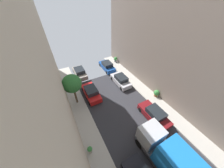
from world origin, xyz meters
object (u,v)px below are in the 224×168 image
object	(u,v)px
street_tree_2	(72,84)
parked_car_left_3	(91,92)
parked_car_left_4	(80,72)
potted_plant_1	(90,149)
parked_car_right_3	(121,80)
potted_plant_5	(156,93)
parked_car_right_4	(107,66)
potted_plant_3	(65,86)
parked_car_right_2	(154,115)
potted_plant_2	(115,59)
delivery_truck	(174,162)

from	to	relation	value
street_tree_2	parked_car_left_3	bearing A→B (deg)	8.10
parked_car_left_4	potted_plant_1	bearing A→B (deg)	-102.27
parked_car_right_3	potted_plant_5	bearing A→B (deg)	-60.05
parked_car_left_3	parked_car_right_4	bearing A→B (deg)	45.81
potted_plant_5	parked_car_left_4	bearing A→B (deg)	128.12
potted_plant_3	parked_car_right_2	bearing A→B (deg)	-52.13
potted_plant_2	parked_car_right_2	bearing A→B (deg)	-101.19
parked_car_right_4	delivery_truck	distance (m)	17.65
delivery_truck	parked_car_right_4	bearing A→B (deg)	81.18
parked_car_right_4	parked_car_right_2	bearing A→B (deg)	-90.00
parked_car_left_3	potted_plant_5	xyz separation A→B (m)	(8.37, -4.74, 0.02)
potted_plant_2	potted_plant_5	distance (m)	11.89
parked_car_right_2	street_tree_2	xyz separation A→B (m)	(-7.66, 7.02, 2.82)
parked_car_right_4	potted_plant_1	xyz separation A→B (m)	(-8.26, -12.80, -0.13)
parked_car_left_3	potted_plant_1	bearing A→B (deg)	-111.57
street_tree_2	potted_plant_2	world-z (taller)	street_tree_2
parked_car_left_4	parked_car_right_3	xyz separation A→B (m)	(5.40, -5.51, 0.00)
parked_car_left_3	street_tree_2	size ratio (longest dim) A/B	0.91
parked_car_left_3	delivery_truck	bearing A→B (deg)	-77.17
parked_car_right_4	potted_plant_2	size ratio (longest dim) A/B	3.80
parked_car_right_2	parked_car_right_3	bearing A→B (deg)	90.00
parked_car_left_3	parked_car_right_3	distance (m)	5.42
parked_car_right_4	street_tree_2	xyz separation A→B (m)	(-7.66, -5.88, 2.82)
potted_plant_5	potted_plant_1	bearing A→B (deg)	-167.43
delivery_truck	potted_plant_5	distance (m)	9.15
potted_plant_2	parked_car_right_4	bearing A→B (deg)	-150.90
parked_car_right_2	potted_plant_2	size ratio (longest dim) A/B	3.80
parked_car_left_3	street_tree_2	world-z (taller)	street_tree_2
parked_car_right_4	street_tree_2	size ratio (longest dim) A/B	0.91
parked_car_left_3	parked_car_right_2	xyz separation A→B (m)	(5.40, -7.34, 0.00)
potted_plant_1	potted_plant_3	world-z (taller)	potted_plant_3
potted_plant_1	potted_plant_2	bearing A→B (deg)	52.29
street_tree_2	potted_plant_1	bearing A→B (deg)	-95.00
potted_plant_1	potted_plant_2	distance (m)	18.20
parked_car_left_4	delivery_truck	xyz separation A→B (m)	(2.70, -17.77, 1.07)
parked_car_right_2	delivery_truck	bearing A→B (deg)	-120.89
parked_car_right_3	potted_plant_1	xyz separation A→B (m)	(-8.26, -7.65, -0.13)
street_tree_2	delivery_truck	bearing A→B (deg)	-66.73
potted_plant_3	potted_plant_5	size ratio (longest dim) A/B	0.80
parked_car_right_4	potted_plant_3	distance (m)	8.72
potted_plant_5	potted_plant_2	bearing A→B (deg)	90.48
parked_car_right_3	parked_car_right_4	size ratio (longest dim) A/B	1.00
parked_car_left_4	parked_car_right_4	bearing A→B (deg)	-3.85
street_tree_2	potted_plant_1	distance (m)	7.55
parked_car_left_4	potted_plant_3	bearing A→B (deg)	-142.97
delivery_truck	street_tree_2	size ratio (longest dim) A/B	1.44
parked_car_right_2	potted_plant_5	size ratio (longest dim) A/B	3.93
potted_plant_1	potted_plant_2	xyz separation A→B (m)	(11.13, 14.40, 0.18)
potted_plant_1	parked_car_left_3	bearing A→B (deg)	68.43
street_tree_2	potted_plant_5	distance (m)	11.84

